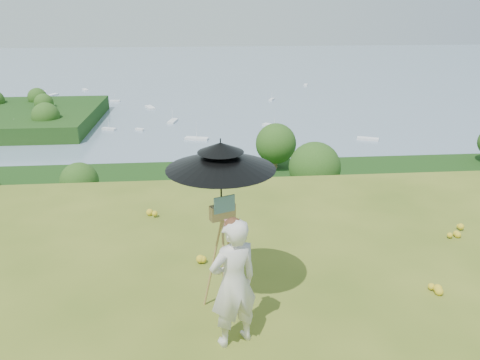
{
  "coord_description": "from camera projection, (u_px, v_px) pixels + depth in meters",
  "views": [
    {
      "loc": [
        -0.11,
        -3.04,
        3.74
      ],
      "look_at": [
        0.54,
        4.47,
        0.91
      ],
      "focal_mm": 35.0,
      "sensor_mm": 36.0,
      "label": 1
    }
  ],
  "objects": [
    {
      "name": "bay_water",
      "position": [
        199.0,
        83.0,
        239.91
      ],
      "size": [
        700.0,
        700.0,
        0.0
      ],
      "primitive_type": "plane",
      "color": "slate",
      "rests_on": "ground"
    },
    {
      "name": "painter_cap",
      "position": [
        233.0,
        222.0,
        5.0
      ],
      "size": [
        0.26,
        0.28,
        0.1
      ],
      "primitive_type": null,
      "rotation": [
        0.0,
        0.0,
        0.3
      ],
      "color": "#CC7073",
      "rests_on": "painter"
    },
    {
      "name": "painter",
      "position": [
        234.0,
        283.0,
        5.26
      ],
      "size": [
        0.69,
        0.59,
        1.6
      ],
      "primitive_type": "imported",
      "rotation": [
        0.0,
        0.0,
        3.56
      ],
      "color": "beige",
      "rests_on": "ground"
    },
    {
      "name": "field_easel",
      "position": [
        223.0,
        255.0,
        5.82
      ],
      "size": [
        0.81,
        0.81,
        1.63
      ],
      "primitive_type": null,
      "rotation": [
        0.0,
        0.0,
        0.39
      ],
      "color": "olive",
      "rests_on": "ground"
    },
    {
      "name": "harbor_town",
      "position": [
        203.0,
        201.0,
        84.48
      ],
      "size": [
        110.0,
        22.0,
        5.0
      ],
      "primitive_type": null,
      "color": "silver",
      "rests_on": "shoreline_tier"
    },
    {
      "name": "sun_umbrella",
      "position": [
        221.0,
        178.0,
        5.49
      ],
      "size": [
        1.71,
        1.71,
        0.97
      ],
      "primitive_type": null,
      "rotation": [
        0.0,
        0.0,
        0.43
      ],
      "color": "black",
      "rests_on": "field_easel"
    },
    {
      "name": "shoreline_tier",
      "position": [
        204.0,
        233.0,
        86.77
      ],
      "size": [
        170.0,
        28.0,
        8.0
      ],
      "primitive_type": "cube",
      "color": "#665E52",
      "rests_on": "bay_water"
    },
    {
      "name": "forest_slope",
      "position": [
        208.0,
        352.0,
        47.01
      ],
      "size": [
        140.0,
        56.0,
        22.0
      ],
      "primitive_type": "cube",
      "color": "#0E340E",
      "rests_on": "bay_water"
    },
    {
      "name": "slope_trees",
      "position": [
        205.0,
        226.0,
        42.08
      ],
      "size": [
        110.0,
        50.0,
        6.0
      ],
      "primitive_type": null,
      "color": "#234916",
      "rests_on": "forest_slope"
    },
    {
      "name": "moored_boats",
      "position": [
        165.0,
        117.0,
        165.11
      ],
      "size": [
        140.0,
        140.0,
        0.7
      ],
      "primitive_type": null,
      "color": "white",
      "rests_on": "bay_water"
    }
  ]
}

